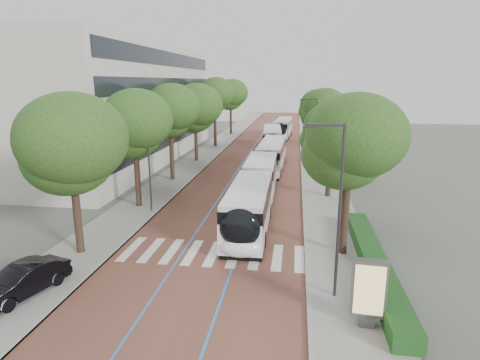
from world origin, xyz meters
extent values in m
plane|color=#51544C|center=(0.00, 0.00, 0.00)|extent=(160.00, 160.00, 0.00)
cube|color=brown|center=(0.00, 40.00, 0.01)|extent=(11.00, 140.00, 0.02)
cube|color=gray|center=(-7.50, 40.00, 0.06)|extent=(4.00, 140.00, 0.12)
cube|color=gray|center=(7.50, 40.00, 0.06)|extent=(4.00, 140.00, 0.12)
cube|color=gray|center=(-5.60, 40.00, 0.06)|extent=(0.20, 140.00, 0.14)
cube|color=gray|center=(5.60, 40.00, 0.06)|extent=(0.20, 140.00, 0.14)
cube|color=silver|center=(-4.80, 1.00, 0.03)|extent=(0.55, 3.60, 0.01)
cube|color=silver|center=(-3.55, 1.00, 0.03)|extent=(0.55, 3.60, 0.01)
cube|color=silver|center=(-2.30, 1.00, 0.03)|extent=(0.55, 3.60, 0.01)
cube|color=silver|center=(-1.05, 1.00, 0.03)|extent=(0.55, 3.60, 0.01)
cube|color=silver|center=(0.20, 1.00, 0.03)|extent=(0.55, 3.60, 0.01)
cube|color=silver|center=(1.45, 1.00, 0.03)|extent=(0.55, 3.60, 0.01)
cube|color=silver|center=(2.70, 1.00, 0.03)|extent=(0.55, 3.60, 0.01)
cube|color=silver|center=(3.95, 1.00, 0.03)|extent=(0.55, 3.60, 0.01)
cube|color=silver|center=(5.20, 1.00, 0.03)|extent=(0.55, 3.60, 0.01)
cube|color=blue|center=(-1.60, 40.00, 0.02)|extent=(0.12, 126.00, 0.01)
cube|color=blue|center=(1.60, 40.00, 0.02)|extent=(0.12, 126.00, 0.01)
cube|color=#9F9C93|center=(-19.50, 28.00, 7.00)|extent=(18.00, 40.00, 14.00)
cube|color=black|center=(-10.45, 28.00, 3.00)|extent=(0.12, 38.00, 1.60)
cube|color=black|center=(-10.45, 28.00, 6.20)|extent=(0.12, 38.00, 1.60)
cube|color=black|center=(-10.45, 28.00, 9.40)|extent=(0.12, 38.00, 1.60)
cube|color=black|center=(-10.45, 28.00, 12.40)|extent=(0.12, 38.00, 1.60)
cube|color=#164017|center=(9.10, 0.00, 0.52)|extent=(1.20, 14.00, 0.80)
cylinder|color=#323134|center=(6.80, -3.00, 4.12)|extent=(0.14, 0.14, 8.00)
cube|color=#323134|center=(6.00, -3.00, 8.02)|extent=(1.70, 0.12, 0.12)
cube|color=#323134|center=(5.30, -3.00, 7.94)|extent=(0.50, 0.20, 0.10)
cylinder|color=#323134|center=(6.80, 22.00, 4.12)|extent=(0.14, 0.14, 8.00)
cube|color=#323134|center=(6.00, 22.00, 8.02)|extent=(1.70, 0.12, 0.12)
cube|color=#323134|center=(5.30, 22.00, 7.94)|extent=(0.50, 0.20, 0.10)
cylinder|color=#323134|center=(-6.10, 8.00, 4.12)|extent=(0.14, 0.14, 8.00)
cylinder|color=black|center=(-7.50, 0.00, 2.20)|extent=(0.44, 0.44, 4.40)
ellipsoid|color=#1E3F14|center=(-7.50, 0.00, 6.20)|extent=(5.97, 5.97, 5.08)
cylinder|color=black|center=(-7.50, 9.00, 2.28)|extent=(0.44, 0.44, 4.55)
ellipsoid|color=#1E3F14|center=(-7.50, 9.00, 6.41)|extent=(5.48, 5.48, 4.66)
cylinder|color=black|center=(-7.50, 18.00, 2.40)|extent=(0.44, 0.44, 4.80)
ellipsoid|color=#1E3F14|center=(-7.50, 18.00, 6.76)|extent=(5.45, 5.45, 4.63)
cylinder|color=black|center=(-7.50, 28.00, 2.26)|extent=(0.44, 0.44, 4.52)
ellipsoid|color=#1E3F14|center=(-7.50, 28.00, 6.36)|extent=(6.28, 6.28, 5.34)
cylinder|color=black|center=(-7.50, 40.00, 2.67)|extent=(0.44, 0.44, 5.34)
ellipsoid|color=#1E3F14|center=(-7.50, 40.00, 7.52)|extent=(5.48, 5.48, 4.66)
cylinder|color=black|center=(-7.50, 55.00, 2.53)|extent=(0.44, 0.44, 5.06)
ellipsoid|color=#1E3F14|center=(-7.50, 55.00, 7.13)|extent=(5.98, 5.98, 5.09)
cylinder|color=black|center=(7.70, 2.00, 2.26)|extent=(0.44, 0.44, 4.53)
ellipsoid|color=#1E3F14|center=(7.70, 2.00, 6.38)|extent=(5.48, 5.48, 4.66)
cylinder|color=black|center=(7.70, 14.00, 1.94)|extent=(0.44, 0.44, 3.88)
ellipsoid|color=#1E3F14|center=(7.70, 14.00, 5.47)|extent=(5.36, 5.36, 4.55)
cylinder|color=black|center=(7.70, 28.00, 2.25)|extent=(0.44, 0.44, 4.49)
ellipsoid|color=#1E3F14|center=(7.70, 28.00, 6.33)|extent=(5.11, 5.11, 4.35)
cylinder|color=black|center=(7.70, 44.00, 2.04)|extent=(0.44, 0.44, 4.07)
ellipsoid|color=#1E3F14|center=(7.70, 44.00, 5.74)|extent=(5.48, 5.48, 4.66)
cylinder|color=black|center=(1.85, 9.85, 1.77)|extent=(2.31, 0.91, 2.30)
cube|color=white|center=(1.88, 4.72, 1.26)|extent=(2.56, 9.38, 1.82)
cube|color=black|center=(1.88, 4.72, 2.40)|extent=(2.60, 9.19, 0.97)
cube|color=silver|center=(1.88, 4.72, 3.04)|extent=(2.51, 9.19, 0.31)
cube|color=black|center=(1.88, 4.72, 0.17)|extent=(2.51, 9.00, 0.35)
cube|color=white|center=(1.82, 14.17, 1.26)|extent=(2.55, 7.76, 1.82)
cube|color=black|center=(1.82, 14.17, 2.40)|extent=(2.59, 7.60, 0.97)
cube|color=silver|center=(1.82, 14.17, 3.04)|extent=(2.50, 7.60, 0.31)
cube|color=black|center=(1.82, 14.17, 0.17)|extent=(2.50, 7.45, 0.35)
ellipsoid|color=black|center=(1.91, 0.19, 2.00)|extent=(2.36, 1.11, 2.28)
ellipsoid|color=white|center=(1.91, 0.14, 0.86)|extent=(2.36, 1.01, 1.14)
cylinder|color=black|center=(0.76, 2.44, 0.50)|extent=(0.31, 1.00, 1.00)
cylinder|color=black|center=(3.02, 2.45, 0.50)|extent=(0.31, 1.00, 1.00)
cylinder|color=black|center=(0.68, 15.84, 0.50)|extent=(0.31, 1.00, 1.00)
cylinder|color=black|center=(2.94, 15.85, 0.50)|extent=(0.31, 1.00, 1.00)
cylinder|color=black|center=(0.73, 7.80, 0.50)|extent=(0.31, 1.00, 1.00)
cylinder|color=black|center=(2.99, 7.81, 0.50)|extent=(0.31, 1.00, 1.00)
cube|color=white|center=(2.15, 24.76, 1.26)|extent=(2.78, 12.06, 1.82)
cube|color=black|center=(2.15, 24.76, 2.40)|extent=(2.81, 11.82, 0.97)
cube|color=silver|center=(2.15, 24.76, 3.04)|extent=(2.72, 11.81, 0.31)
cube|color=black|center=(2.15, 24.76, 0.17)|extent=(2.72, 11.57, 0.35)
ellipsoid|color=black|center=(2.02, 18.91, 2.00)|extent=(2.38, 1.15, 2.28)
ellipsoid|color=white|center=(2.02, 18.86, 0.86)|extent=(2.37, 1.05, 1.14)
cylinder|color=black|center=(0.94, 21.19, 0.50)|extent=(0.32, 1.01, 1.00)
cylinder|color=black|center=(3.20, 21.14, 0.50)|extent=(0.32, 1.01, 1.00)
cylinder|color=black|center=(1.11, 28.59, 0.50)|extent=(0.32, 1.01, 1.00)
cylinder|color=black|center=(3.37, 28.53, 0.50)|extent=(0.32, 1.01, 1.00)
cube|color=white|center=(1.36, 38.17, 1.26)|extent=(3.26, 12.13, 1.82)
cube|color=black|center=(1.36, 38.17, 2.40)|extent=(3.28, 11.90, 0.97)
cube|color=silver|center=(1.36, 38.17, 3.04)|extent=(3.19, 11.89, 0.31)
cube|color=black|center=(1.36, 38.17, 0.17)|extent=(3.17, 11.65, 0.35)
ellipsoid|color=black|center=(1.73, 32.33, 2.00)|extent=(2.41, 1.25, 2.28)
ellipsoid|color=white|center=(1.73, 32.28, 0.86)|extent=(2.41, 1.15, 1.14)
cylinder|color=black|center=(0.46, 34.51, 0.50)|extent=(0.36, 1.02, 1.00)
cylinder|color=black|center=(2.72, 34.65, 0.50)|extent=(0.36, 1.02, 1.00)
cylinder|color=black|center=(-0.01, 41.89, 0.50)|extent=(0.36, 1.02, 1.00)
cylinder|color=black|center=(2.25, 42.04, 0.50)|extent=(0.36, 1.02, 1.00)
cube|color=white|center=(2.43, 52.00, 1.26)|extent=(3.19, 12.12, 1.82)
cube|color=black|center=(2.43, 52.00, 2.40)|extent=(3.21, 11.89, 0.97)
cube|color=silver|center=(2.43, 52.00, 3.04)|extent=(3.12, 11.88, 0.31)
cube|color=black|center=(2.43, 52.00, 0.17)|extent=(3.11, 11.64, 0.35)
ellipsoid|color=black|center=(2.09, 46.16, 2.00)|extent=(2.41, 1.23, 2.28)
ellipsoid|color=white|center=(2.09, 46.11, 0.86)|extent=(2.40, 1.13, 1.14)
cylinder|color=black|center=(1.09, 48.48, 0.50)|extent=(0.36, 1.02, 1.00)
cylinder|color=black|center=(3.35, 48.35, 0.50)|extent=(0.36, 1.02, 1.00)
cylinder|color=black|center=(1.52, 55.86, 0.50)|extent=(0.36, 1.02, 1.00)
cylinder|color=black|center=(3.77, 55.73, 0.50)|extent=(0.36, 1.02, 1.00)
cube|color=#59595B|center=(7.88, -5.19, 0.33)|extent=(0.68, 0.59, 0.43)
cube|color=#59595B|center=(7.88, -5.19, 1.77)|extent=(1.41, 0.50, 2.44)
cube|color=#E6C47A|center=(7.86, -5.40, 1.77)|extent=(1.17, 0.13, 2.13)
imported|color=black|center=(-7.56, -4.98, 0.85)|extent=(2.75, 4.68, 1.46)
camera|label=1|loc=(4.76, -20.30, 9.83)|focal=30.00mm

